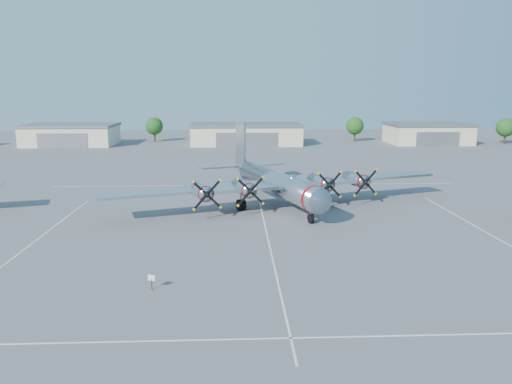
{
  "coord_description": "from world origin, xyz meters",
  "views": [
    {
      "loc": [
        -3.15,
        -48.25,
        14.02
      ],
      "look_at": [
        -0.85,
        4.27,
        3.2
      ],
      "focal_mm": 35.0,
      "sensor_mm": 36.0,
      "label": 1
    }
  ],
  "objects_px": {
    "tree_west": "(154,126)",
    "tree_east": "(355,126)",
    "info_placard": "(152,279)",
    "hangar_east": "(427,133)",
    "tree_far_east": "(506,128)",
    "hangar_center": "(246,134)",
    "hangar_west": "(71,134)",
    "main_bomber_b29": "(274,204)"
  },
  "relations": [
    {
      "from": "hangar_center",
      "to": "tree_west",
      "type": "relative_size",
      "value": 4.31
    },
    {
      "from": "main_bomber_b29",
      "to": "hangar_center",
      "type": "bearing_deg",
      "value": 72.82
    },
    {
      "from": "hangar_west",
      "to": "hangar_center",
      "type": "height_order",
      "value": "same"
    },
    {
      "from": "info_placard",
      "to": "tree_far_east",
      "type": "bearing_deg",
      "value": 74.54
    },
    {
      "from": "hangar_west",
      "to": "tree_west",
      "type": "distance_m",
      "value": 21.61
    },
    {
      "from": "tree_east",
      "to": "info_placard",
      "type": "bearing_deg",
      "value": -110.89
    },
    {
      "from": "hangar_center",
      "to": "hangar_east",
      "type": "distance_m",
      "value": 48.0
    },
    {
      "from": "main_bomber_b29",
      "to": "info_placard",
      "type": "height_order",
      "value": "main_bomber_b29"
    },
    {
      "from": "hangar_center",
      "to": "tree_far_east",
      "type": "height_order",
      "value": "tree_far_east"
    },
    {
      "from": "hangar_center",
      "to": "main_bomber_b29",
      "type": "bearing_deg",
      "value": -88.55
    },
    {
      "from": "tree_east",
      "to": "tree_far_east",
      "type": "height_order",
      "value": "same"
    },
    {
      "from": "tree_far_east",
      "to": "tree_west",
      "type": "bearing_deg",
      "value": 173.86
    },
    {
      "from": "tree_far_east",
      "to": "info_placard",
      "type": "relative_size",
      "value": 6.0
    },
    {
      "from": "hangar_center",
      "to": "hangar_east",
      "type": "bearing_deg",
      "value": 0.0
    },
    {
      "from": "tree_east",
      "to": "main_bomber_b29",
      "type": "relative_size",
      "value": 0.16
    },
    {
      "from": "hangar_center",
      "to": "tree_east",
      "type": "distance_m",
      "value": 30.64
    },
    {
      "from": "tree_west",
      "to": "tree_east",
      "type": "distance_m",
      "value": 55.04
    },
    {
      "from": "hangar_west",
      "to": "tree_east",
      "type": "bearing_deg",
      "value": 4.6
    },
    {
      "from": "tree_east",
      "to": "hangar_center",
      "type": "bearing_deg",
      "value": -168.62
    },
    {
      "from": "tree_east",
      "to": "info_placard",
      "type": "relative_size",
      "value": 6.0
    },
    {
      "from": "hangar_center",
      "to": "info_placard",
      "type": "distance_m",
      "value": 96.91
    },
    {
      "from": "hangar_east",
      "to": "info_placard",
      "type": "xyz_separation_m",
      "value": [
        -57.12,
        -96.46,
        -1.94
      ]
    },
    {
      "from": "hangar_center",
      "to": "tree_east",
      "type": "bearing_deg",
      "value": 11.38
    },
    {
      "from": "tree_east",
      "to": "tree_far_east",
      "type": "bearing_deg",
      "value": -11.89
    },
    {
      "from": "tree_far_east",
      "to": "tree_east",
      "type": "bearing_deg",
      "value": 168.11
    },
    {
      "from": "tree_far_east",
      "to": "hangar_center",
      "type": "bearing_deg",
      "value": 178.35
    },
    {
      "from": "tree_west",
      "to": "main_bomber_b29",
      "type": "height_order",
      "value": "tree_west"
    },
    {
      "from": "tree_east",
      "to": "tree_far_east",
      "type": "xyz_separation_m",
      "value": [
        38.0,
        -8.0,
        0.0
      ]
    },
    {
      "from": "tree_east",
      "to": "info_placard",
      "type": "height_order",
      "value": "tree_east"
    },
    {
      "from": "hangar_center",
      "to": "info_placard",
      "type": "bearing_deg",
      "value": -95.4
    },
    {
      "from": "tree_west",
      "to": "info_placard",
      "type": "height_order",
      "value": "tree_west"
    },
    {
      "from": "hangar_east",
      "to": "tree_east",
      "type": "relative_size",
      "value": 3.1
    },
    {
      "from": "hangar_center",
      "to": "hangar_east",
      "type": "xyz_separation_m",
      "value": [
        48.0,
        0.0,
        0.0
      ]
    },
    {
      "from": "hangar_east",
      "to": "tree_far_east",
      "type": "height_order",
      "value": "tree_far_east"
    },
    {
      "from": "hangar_center",
      "to": "hangar_east",
      "type": "relative_size",
      "value": 1.39
    },
    {
      "from": "tree_west",
      "to": "tree_far_east",
      "type": "relative_size",
      "value": 1.0
    },
    {
      "from": "hangar_west",
      "to": "tree_far_east",
      "type": "relative_size",
      "value": 3.4
    },
    {
      "from": "hangar_west",
      "to": "info_placard",
      "type": "relative_size",
      "value": 20.42
    },
    {
      "from": "tree_west",
      "to": "info_placard",
      "type": "distance_m",
      "value": 105.75
    },
    {
      "from": "hangar_west",
      "to": "main_bomber_b29",
      "type": "relative_size",
      "value": 0.53
    },
    {
      "from": "hangar_west",
      "to": "tree_west",
      "type": "height_order",
      "value": "tree_west"
    },
    {
      "from": "tree_west",
      "to": "main_bomber_b29",
      "type": "bearing_deg",
      "value": -70.98
    }
  ]
}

